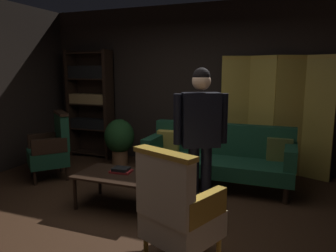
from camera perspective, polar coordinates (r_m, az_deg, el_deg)
ground_plane at (r=3.82m, az=-4.50°, el=-16.18°), size 10.00×10.00×0.00m
back_wall at (r=5.74m, az=5.97°, el=7.07°), size 7.20×0.10×2.80m
folding_screen at (r=5.36m, az=18.36°, el=1.97°), size 1.70×0.23×1.90m
bookshelf at (r=6.44m, az=-13.55°, el=4.38°), size 0.90×0.32×2.05m
velvet_couch at (r=4.80m, az=9.00°, el=-5.04°), size 2.12×0.78×0.88m
coffee_table at (r=4.05m, az=-8.76°, el=-8.97°), size 1.00×0.64×0.42m
armchair_gilt_accent at (r=2.85m, az=1.73°, el=-14.66°), size 0.76×0.75×1.04m
armchair_wing_left at (r=5.32m, az=-19.89°, el=-3.59°), size 0.81×0.81×1.04m
standing_figure at (r=3.48m, az=5.78°, el=-0.93°), size 0.53×0.37×1.70m
potted_plant at (r=5.78m, az=-8.59°, el=-2.21°), size 0.53×0.53×0.82m
book_red_leather at (r=4.09m, az=-8.30°, el=-7.94°), size 0.27×0.20×0.02m
book_black_cloth at (r=4.08m, az=-8.31°, el=-7.54°), size 0.20×0.17×0.03m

